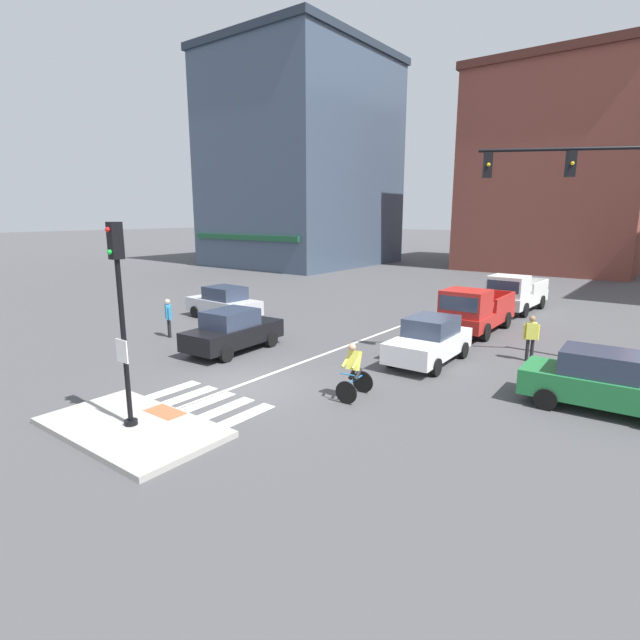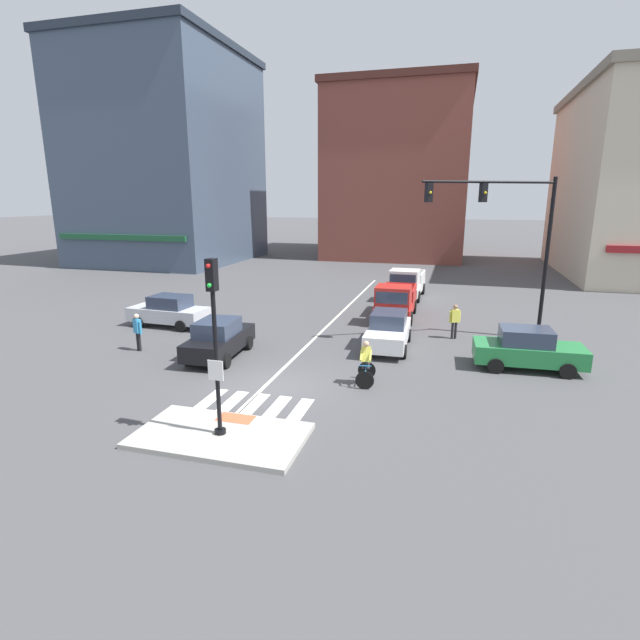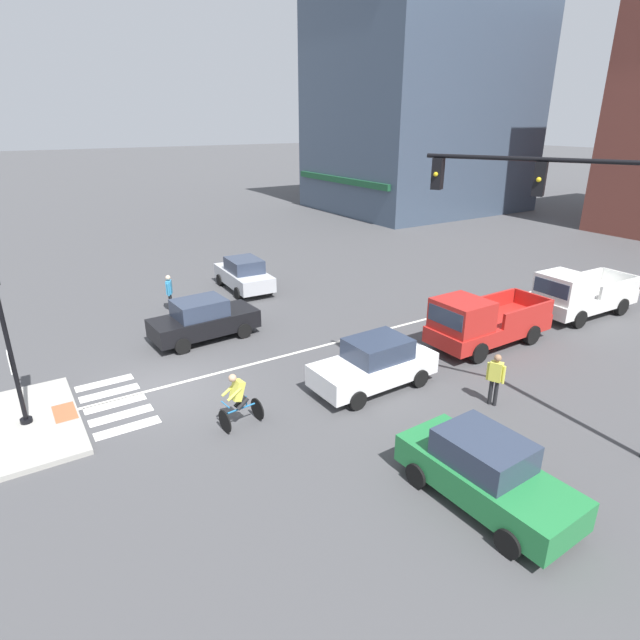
% 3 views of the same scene
% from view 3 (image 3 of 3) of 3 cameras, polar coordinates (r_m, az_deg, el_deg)
% --- Properties ---
extents(ground_plane, '(300.00, 300.00, 0.00)m').
position_cam_3_polar(ground_plane, '(17.52, -16.44, -7.38)').
color(ground_plane, '#474749').
extents(traffic_island, '(4.75, 2.66, 0.15)m').
position_cam_3_polar(traffic_island, '(17.09, -29.39, -9.93)').
color(traffic_island, '#A3A099').
rests_on(traffic_island, ground).
extents(tactile_pad_front, '(1.10, 0.60, 0.01)m').
position_cam_3_polar(tactile_pad_front, '(17.06, -26.16, -9.04)').
color(tactile_pad_front, '#DB5B38').
rests_on(tactile_pad_front, traffic_island).
extents(signal_pole, '(0.44, 0.38, 4.89)m').
position_cam_3_polar(signal_pole, '(15.89, -31.35, -0.50)').
color(signal_pole, black).
rests_on(signal_pole, traffic_island).
extents(crosswalk_stripe_a, '(0.44, 1.80, 0.01)m').
position_cam_3_polar(crosswalk_stripe_a, '(18.64, -22.52, -6.37)').
color(crosswalk_stripe_a, silver).
rests_on(crosswalk_stripe_a, ground).
extents(crosswalk_stripe_b, '(0.44, 1.80, 0.01)m').
position_cam_3_polar(crosswalk_stripe_b, '(17.94, -22.04, -7.40)').
color(crosswalk_stripe_b, silver).
rests_on(crosswalk_stripe_b, ground).
extents(crosswalk_stripe_c, '(0.44, 1.80, 0.01)m').
position_cam_3_polar(crosswalk_stripe_c, '(17.25, -21.51, -8.51)').
color(crosswalk_stripe_c, silver).
rests_on(crosswalk_stripe_c, ground).
extents(crosswalk_stripe_d, '(0.44, 1.80, 0.01)m').
position_cam_3_polar(crosswalk_stripe_d, '(16.57, -20.93, -9.71)').
color(crosswalk_stripe_d, silver).
rests_on(crosswalk_stripe_d, ground).
extents(crosswalk_stripe_e, '(0.44, 1.80, 0.01)m').
position_cam_3_polar(crosswalk_stripe_e, '(15.89, -20.30, -11.02)').
color(crosswalk_stripe_e, silver).
rests_on(crosswalk_stripe_e, ground).
extents(lane_centre_line, '(0.14, 28.00, 0.01)m').
position_cam_3_polar(lane_centre_line, '(22.11, 8.84, -0.60)').
color(lane_centre_line, silver).
rests_on(lane_centre_line, ground).
extents(traffic_light_mast, '(5.72, 3.09, 7.46)m').
position_cam_3_polar(traffic_light_mast, '(14.13, 28.33, 6.72)').
color(traffic_light_mast, black).
rests_on(traffic_light_mast, ground).
extents(building_corner_left, '(15.13, 17.59, 21.08)m').
position_cam_3_polar(building_corner_left, '(52.00, 11.02, 23.57)').
color(building_corner_left, '#3D4C60').
rests_on(building_corner_left, ground).
extents(car_black_westbound_near, '(2.03, 4.19, 1.64)m').
position_cam_3_polar(car_black_westbound_near, '(20.77, -12.65, 0.06)').
color(car_black_westbound_near, black).
rests_on(car_black_westbound_near, ground).
extents(car_white_eastbound_mid, '(1.92, 4.14, 1.64)m').
position_cam_3_polar(car_white_eastbound_mid, '(16.76, 5.98, -4.79)').
color(car_white_eastbound_mid, white).
rests_on(car_white_eastbound_mid, ground).
extents(car_green_cross_right, '(4.17, 1.98, 1.64)m').
position_cam_3_polar(car_green_cross_right, '(12.57, 17.64, -15.56)').
color(car_green_cross_right, '#237A3D').
rests_on(car_green_cross_right, ground).
extents(car_silver_cross_left, '(4.17, 1.99, 1.64)m').
position_cam_3_polar(car_silver_cross_left, '(26.48, -8.33, 4.96)').
color(car_silver_cross_left, silver).
rests_on(car_silver_cross_left, ground).
extents(pickup_truck_red_eastbound_far, '(2.12, 5.13, 2.08)m').
position_cam_3_polar(pickup_truck_red_eastbound_far, '(20.39, 17.25, -0.30)').
color(pickup_truck_red_eastbound_far, red).
rests_on(pickup_truck_red_eastbound_far, ground).
extents(pickup_truck_white_eastbound_distant, '(2.18, 5.16, 2.08)m').
position_cam_3_polar(pickup_truck_white_eastbound_distant, '(25.18, 26.43, 2.46)').
color(pickup_truck_white_eastbound_distant, white).
rests_on(pickup_truck_white_eastbound_distant, ground).
extents(cyclist, '(0.78, 1.16, 1.68)m').
position_cam_3_polar(cyclist, '(14.75, -8.93, -8.55)').
color(cyclist, black).
rests_on(cyclist, ground).
extents(pedestrian_at_curb_left, '(0.50, 0.35, 1.67)m').
position_cam_3_polar(pedestrian_at_curb_left, '(24.15, -16.17, 3.16)').
color(pedestrian_at_curb_left, black).
rests_on(pedestrian_at_curb_left, ground).
extents(pedestrian_waiting_far_side, '(0.51, 0.34, 1.67)m').
position_cam_3_polar(pedestrian_waiting_far_side, '(16.42, 18.65, -5.79)').
color(pedestrian_waiting_far_side, black).
rests_on(pedestrian_waiting_far_side, ground).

